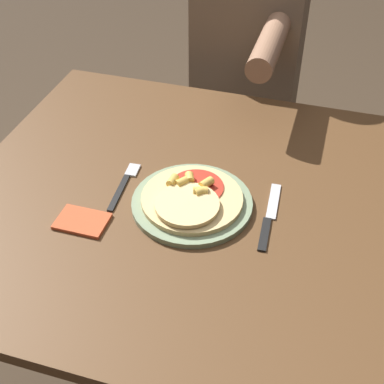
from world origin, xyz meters
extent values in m
plane|color=#423323|center=(0.00, 0.00, 0.00)|extent=(8.00, 8.00, 0.00)
cube|color=brown|center=(0.00, 0.00, 0.73)|extent=(1.03, 0.97, 0.03)
cylinder|color=brown|center=(-0.46, 0.42, 0.36)|extent=(0.06, 0.06, 0.71)
cylinder|color=brown|center=(0.46, 0.42, 0.36)|extent=(0.06, 0.06, 0.71)
cylinder|color=gray|center=(0.03, -0.03, 0.75)|extent=(0.27, 0.27, 0.01)
cylinder|color=#DBBC7A|center=(0.03, -0.03, 0.76)|extent=(0.23, 0.23, 0.01)
cylinder|color=#B22D1E|center=(0.03, 0.01, 0.77)|extent=(0.13, 0.13, 0.00)
cylinder|color=#E8C881|center=(0.03, -0.06, 0.78)|extent=(0.14, 0.14, 0.01)
cylinder|color=gold|center=(0.00, 0.00, 0.78)|extent=(0.03, 0.03, 0.02)
cylinder|color=gold|center=(0.05, -0.02, 0.78)|extent=(0.04, 0.03, 0.02)
cylinder|color=gold|center=(0.05, -0.02, 0.78)|extent=(0.03, 0.03, 0.02)
cylinder|color=gold|center=(0.05, 0.01, 0.78)|extent=(0.03, 0.04, 0.02)
cylinder|color=gold|center=(-0.02, 0.00, 0.78)|extent=(0.02, 0.03, 0.02)
cylinder|color=gold|center=(0.01, 0.02, 0.78)|extent=(0.03, 0.03, 0.02)
cube|color=black|center=(-0.14, -0.03, 0.74)|extent=(0.02, 0.13, 0.00)
cube|color=silver|center=(-0.14, 0.05, 0.74)|extent=(0.03, 0.05, 0.00)
cube|color=black|center=(0.21, -0.07, 0.74)|extent=(0.02, 0.10, 0.00)
cube|color=silver|center=(0.21, 0.04, 0.74)|extent=(0.03, 0.12, 0.00)
cube|color=#C6512D|center=(-0.18, -0.15, 0.75)|extent=(0.11, 0.08, 0.01)
cylinder|color=#2D2D38|center=(-0.07, 0.72, 0.25)|extent=(0.11, 0.11, 0.49)
cylinder|color=#2D2D38|center=(0.08, 0.72, 0.25)|extent=(0.11, 0.11, 0.49)
cube|color=#75604C|center=(0.00, 0.72, 0.78)|extent=(0.34, 0.22, 0.57)
cylinder|color=#8E664C|center=(0.10, 0.46, 0.92)|extent=(0.07, 0.30, 0.07)
camera|label=1|loc=(0.29, -0.88, 1.55)|focal=50.00mm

